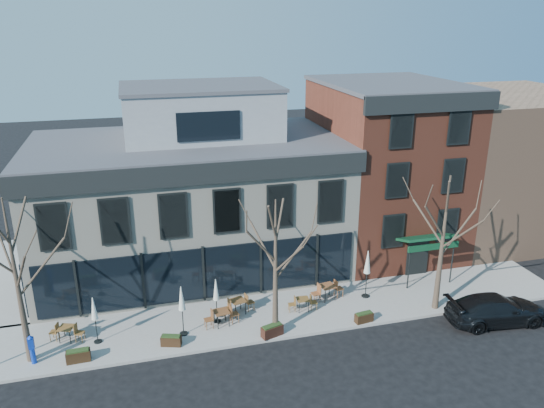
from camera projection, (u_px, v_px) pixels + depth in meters
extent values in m
plane|color=black|center=(205.00, 304.00, 29.46)|extent=(120.00, 120.00, 0.00)
cube|color=gray|center=(271.00, 314.00, 28.27)|extent=(33.50, 4.70, 0.15)
cube|color=gray|center=(6.00, 278.00, 32.15)|extent=(4.50, 12.00, 0.15)
cube|color=beige|center=(190.00, 207.00, 32.66)|extent=(18.00, 10.00, 8.00)
cube|color=#47474C|center=(187.00, 142.00, 31.29)|extent=(18.30, 10.30, 0.30)
cube|color=black|center=(199.00, 174.00, 26.80)|extent=(18.30, 0.25, 1.10)
cube|color=black|center=(22.00, 161.00, 29.24)|extent=(0.25, 10.30, 1.10)
cube|color=black|center=(203.00, 274.00, 28.76)|extent=(17.20, 0.12, 3.00)
cube|color=black|center=(35.00, 261.00, 30.25)|extent=(0.12, 7.50, 3.00)
cube|color=gray|center=(200.00, 112.00, 31.92)|extent=(9.00, 6.50, 3.00)
cube|color=brown|center=(385.00, 168.00, 35.32)|extent=(8.00, 10.00, 11.00)
cube|color=#47474C|center=(391.00, 84.00, 33.44)|extent=(8.20, 10.20, 0.25)
cube|color=black|center=(434.00, 103.00, 28.94)|extent=(8.20, 0.25, 1.00)
cube|color=#0C371E|center=(427.00, 238.00, 30.87)|extent=(3.20, 1.66, 0.67)
cube|color=black|center=(417.00, 258.00, 32.16)|extent=(1.40, 0.10, 2.50)
cube|color=#8C664C|center=(503.00, 162.00, 38.83)|extent=(12.00, 12.00, 10.00)
cone|color=#382B21|center=(17.00, 283.00, 23.09)|extent=(0.34, 0.34, 7.92)
cylinder|color=#382B21|center=(42.00, 267.00, 23.33)|extent=(2.23, 0.50, 2.48)
cylinder|color=#382B21|center=(6.00, 254.00, 23.51)|extent=(1.03, 2.05, 2.14)
cylinder|color=#382B21|center=(21.00, 273.00, 22.01)|extent=(1.03, 2.04, 2.28)
cone|color=#382B21|center=(275.00, 269.00, 25.40)|extent=(0.34, 0.34, 7.04)
cylinder|color=#382B21|center=(293.00, 255.00, 25.62)|extent=(2.00, 0.46, 2.21)
cylinder|color=#382B21|center=(263.00, 245.00, 25.78)|extent=(0.93, 1.84, 1.91)
cylinder|color=#382B21|center=(261.00, 246.00, 24.51)|extent=(1.61, 0.68, 1.97)
cylinder|color=#382B21|center=(289.00, 259.00, 24.44)|extent=(0.93, 1.83, 2.03)
cone|color=#382B21|center=(442.00, 245.00, 27.52)|extent=(0.34, 0.34, 7.48)
cylinder|color=#382B21|center=(459.00, 232.00, 27.75)|extent=(2.12, 0.48, 2.35)
cylinder|color=#382B21|center=(428.00, 222.00, 27.92)|extent=(0.98, 1.94, 2.03)
cylinder|color=#382B21|center=(435.00, 222.00, 26.57)|extent=(1.71, 0.71, 2.09)
cylinder|color=#382B21|center=(462.00, 235.00, 26.50)|extent=(0.98, 1.94, 2.16)
imported|color=black|center=(496.00, 309.00, 27.44)|extent=(5.37, 2.58, 1.51)
cylinder|color=#0D31AC|center=(33.00, 356.00, 24.07)|extent=(0.22, 0.22, 0.78)
cube|color=#0D31AC|center=(31.00, 343.00, 23.84)|extent=(0.25, 0.20, 0.56)
cone|color=#0D31AC|center=(30.00, 337.00, 23.73)|extent=(0.29, 0.29, 0.13)
cube|color=brown|center=(66.00, 328.00, 25.65)|extent=(0.87, 0.87, 0.04)
cylinder|color=black|center=(59.00, 337.00, 25.53)|extent=(0.04, 0.04, 0.71)
cylinder|color=black|center=(70.00, 337.00, 25.50)|extent=(0.04, 0.04, 0.71)
cylinder|color=black|center=(64.00, 331.00, 26.05)|extent=(0.04, 0.04, 0.71)
cylinder|color=black|center=(75.00, 331.00, 26.01)|extent=(0.04, 0.04, 0.71)
cube|color=brown|center=(221.00, 312.00, 26.92)|extent=(0.84, 0.84, 0.04)
cylinder|color=black|center=(218.00, 322.00, 26.69)|extent=(0.04, 0.04, 0.76)
cylinder|color=black|center=(229.00, 320.00, 26.91)|extent=(0.04, 0.04, 0.76)
cylinder|color=black|center=(214.00, 317.00, 27.20)|extent=(0.04, 0.04, 0.76)
cylinder|color=black|center=(225.00, 314.00, 27.42)|extent=(0.04, 0.04, 0.76)
cube|color=brown|center=(238.00, 300.00, 27.96)|extent=(0.92, 0.92, 0.04)
cylinder|color=black|center=(236.00, 311.00, 27.71)|extent=(0.04, 0.04, 0.77)
cylinder|color=black|center=(246.00, 308.00, 27.99)|extent=(0.04, 0.04, 0.77)
cylinder|color=black|center=(231.00, 306.00, 28.19)|extent=(0.04, 0.04, 0.77)
cylinder|color=black|center=(241.00, 303.00, 28.48)|extent=(0.04, 0.04, 0.77)
cube|color=brown|center=(303.00, 299.00, 28.30)|extent=(0.69, 0.69, 0.04)
cylinder|color=black|center=(299.00, 308.00, 28.14)|extent=(0.04, 0.04, 0.66)
cylinder|color=black|center=(309.00, 307.00, 28.23)|extent=(0.04, 0.04, 0.66)
cylinder|color=black|center=(297.00, 303.00, 28.61)|extent=(0.04, 0.04, 0.66)
cylinder|color=black|center=(306.00, 302.00, 28.70)|extent=(0.04, 0.04, 0.66)
cube|color=brown|center=(328.00, 286.00, 29.37)|extent=(0.90, 0.90, 0.04)
cylinder|color=black|center=(325.00, 296.00, 29.12)|extent=(0.04, 0.04, 0.81)
cylinder|color=black|center=(335.00, 294.00, 29.36)|extent=(0.04, 0.04, 0.81)
cylinder|color=black|center=(320.00, 291.00, 29.66)|extent=(0.04, 0.04, 0.81)
cylinder|color=black|center=(329.00, 289.00, 29.90)|extent=(0.04, 0.04, 0.81)
cylinder|color=black|center=(98.00, 341.00, 25.74)|extent=(0.39, 0.39, 0.05)
cylinder|color=black|center=(96.00, 325.00, 25.42)|extent=(0.04, 0.04, 1.96)
cone|color=silver|center=(94.00, 308.00, 25.12)|extent=(0.32, 0.32, 1.16)
cylinder|color=black|center=(184.00, 334.00, 26.38)|extent=(0.42, 0.42, 0.06)
cylinder|color=black|center=(183.00, 316.00, 26.03)|extent=(0.05, 0.05, 2.12)
cone|color=silver|center=(181.00, 298.00, 25.71)|extent=(0.35, 0.35, 1.25)
cylinder|color=black|center=(217.00, 321.00, 27.46)|extent=(0.39, 0.39, 0.05)
cylinder|color=black|center=(217.00, 305.00, 27.13)|extent=(0.04, 0.04, 1.97)
cone|color=silver|center=(216.00, 289.00, 26.83)|extent=(0.32, 0.32, 1.16)
cylinder|color=black|center=(365.00, 296.00, 29.91)|extent=(0.45, 0.45, 0.06)
cylinder|color=black|center=(366.00, 279.00, 29.53)|extent=(0.05, 0.05, 2.26)
cone|color=beige|center=(368.00, 262.00, 29.19)|extent=(0.37, 0.37, 1.34)
cube|color=black|center=(78.00, 356.00, 24.25)|extent=(1.08, 0.46, 0.53)
cube|color=#1E3314|center=(78.00, 351.00, 24.15)|extent=(0.97, 0.37, 0.09)
cube|color=black|center=(171.00, 341.00, 25.43)|extent=(1.04, 0.67, 0.48)
cube|color=#1E3314|center=(171.00, 336.00, 25.34)|extent=(0.92, 0.57, 0.08)
cube|color=#321910|center=(272.00, 331.00, 26.17)|extent=(1.17, 0.74, 0.55)
cube|color=#1E3314|center=(272.00, 326.00, 26.07)|extent=(1.04, 0.63, 0.09)
cube|color=black|center=(364.00, 318.00, 27.38)|extent=(1.00, 0.51, 0.48)
cube|color=#1E3314|center=(364.00, 313.00, 27.29)|extent=(0.89, 0.42, 0.08)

